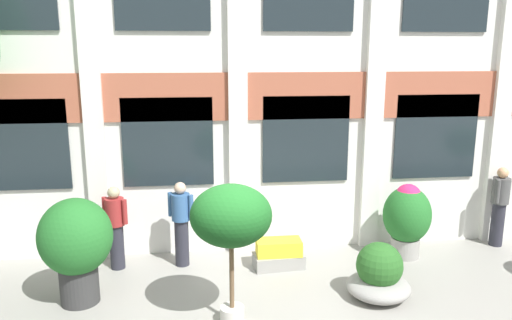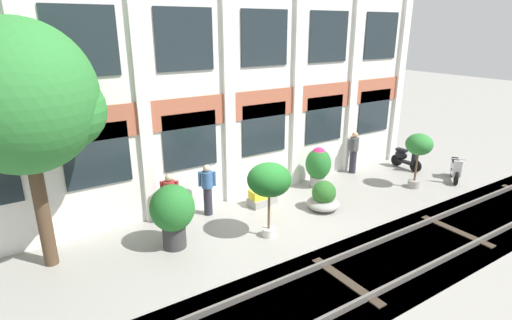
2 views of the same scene
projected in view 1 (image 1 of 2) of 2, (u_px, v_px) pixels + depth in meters
ground_plane at (252, 316)px, 7.62m from camera, size 80.00×80.00×0.00m
apartment_facade at (236, 73)px, 9.58m from camera, size 16.38×0.64×7.06m
potted_plant_square_trough at (279, 254)px, 9.25m from camera, size 0.96×0.56×0.54m
potted_plant_glazed_jar at (407, 216)px, 9.62m from camera, size 0.92×0.92×1.47m
potted_plant_ribbed_drum at (76, 242)px, 7.81m from camera, size 1.14×1.14×1.73m
potted_plant_wide_bowl at (379, 276)px, 8.11m from camera, size 1.04×1.04×0.94m
potted_plant_tall_urn at (231, 218)px, 7.10m from camera, size 1.18×1.18×2.11m
resident_by_doorway at (499, 204)px, 10.16m from camera, size 0.42×0.38×1.66m
resident_watching_tracks at (116, 225)px, 9.09m from camera, size 0.48×0.34×1.57m
resident_near_plants at (181, 221)px, 9.23m from camera, size 0.47×0.34×1.61m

